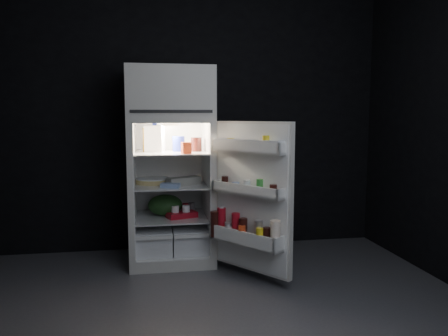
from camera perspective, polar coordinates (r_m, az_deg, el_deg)
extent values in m
cube|color=#515156|center=(3.07, -2.19, -19.35)|extent=(4.00, 3.40, 0.00)
cube|color=black|center=(4.44, -5.14, 6.75)|extent=(4.00, 0.00, 2.70)
cube|color=black|center=(1.09, 9.31, 6.75)|extent=(4.00, 0.00, 2.70)
cube|color=silver|center=(4.24, -6.82, -11.13)|extent=(0.76, 0.70, 0.10)
cube|color=silver|center=(4.09, -11.93, -2.52)|extent=(0.05, 0.70, 1.20)
cube|color=silver|center=(4.12, -2.01, -2.31)|extent=(0.05, 0.70, 1.20)
cube|color=white|center=(4.41, -7.15, -1.75)|extent=(0.66, 0.05, 1.20)
cube|color=silver|center=(4.03, -7.08, 6.45)|extent=(0.76, 0.70, 0.06)
cube|color=silver|center=(4.04, -7.13, 9.85)|extent=(0.76, 0.70, 0.42)
cube|color=black|center=(3.68, -6.84, 7.36)|extent=(0.68, 0.01, 0.02)
cube|color=white|center=(4.06, -11.54, -2.57)|extent=(0.01, 0.65, 1.20)
cube|color=white|center=(4.09, -2.36, -2.37)|extent=(0.01, 0.65, 1.20)
cube|color=white|center=(4.01, -7.05, 5.96)|extent=(0.66, 0.65, 0.01)
cube|color=white|center=(4.20, -6.82, -10.53)|extent=(0.66, 0.65, 0.01)
cube|color=white|center=(4.02, -7.00, 2.03)|extent=(0.65, 0.63, 0.01)
cube|color=white|center=(4.06, -6.94, -2.20)|extent=(0.65, 0.63, 0.01)
cube|color=white|center=(4.12, -6.88, -6.33)|extent=(0.65, 0.63, 0.01)
cube|color=white|center=(4.18, -9.14, -8.99)|extent=(0.32, 0.59, 0.22)
cube|color=white|center=(4.19, -4.57, -8.87)|extent=(0.32, 0.59, 0.22)
cube|color=white|center=(3.84, -9.11, -9.01)|extent=(0.32, 0.02, 0.03)
cube|color=white|center=(3.86, -4.15, -8.87)|extent=(0.32, 0.02, 0.03)
cube|color=#FFE5B2|center=(3.96, -7.02, 5.65)|extent=(0.14, 0.14, 0.02)
cube|color=silver|center=(3.55, 3.78, -3.79)|extent=(0.50, 0.64, 1.22)
cube|color=white|center=(3.53, 3.50, -3.85)|extent=(0.44, 0.58, 1.18)
cube|color=white|center=(3.45, 3.09, 2.11)|extent=(0.48, 0.60, 0.02)
cube|color=white|center=(3.42, 2.72, 2.72)|extent=(0.43, 0.55, 0.10)
cube|color=white|center=(3.24, 7.57, 2.45)|extent=(0.08, 0.07, 0.10)
cube|color=white|center=(3.66, -0.86, 3.00)|extent=(0.08, 0.07, 0.10)
cube|color=white|center=(3.49, 3.00, -3.39)|extent=(0.49, 0.60, 0.02)
cube|color=white|center=(3.45, 2.58, -2.92)|extent=(0.43, 0.55, 0.09)
cube|color=white|center=(3.28, 7.43, -3.47)|extent=(0.09, 0.08, 0.09)
cube|color=white|center=(3.70, -0.90, -2.26)|extent=(0.09, 0.08, 0.09)
cube|color=white|center=(3.56, 2.75, -9.85)|extent=(0.52, 0.63, 0.02)
cube|color=white|center=(3.51, 2.11, -9.22)|extent=(0.43, 0.55, 0.13)
cube|color=white|center=(3.35, 7.12, -10.01)|extent=(0.12, 0.10, 0.13)
cube|color=white|center=(3.76, -1.11, -8.09)|extent=(0.12, 0.10, 0.13)
cube|color=white|center=(3.44, 3.10, 3.64)|extent=(0.47, 0.58, 0.02)
cylinder|color=yellow|center=(3.33, 5.48, 3.17)|extent=(0.08, 0.08, 0.12)
cylinder|color=yellow|center=(3.56, 0.88, 3.18)|extent=(0.08, 0.08, 0.09)
cylinder|color=black|center=(3.32, 6.45, -2.96)|extent=(0.08, 0.08, 0.09)
cylinder|color=#338C33|center=(3.39, 4.69, -2.47)|extent=(0.07, 0.07, 0.12)
cylinder|color=silver|center=(3.48, 3.01, -2.41)|extent=(0.08, 0.08, 0.10)
cylinder|color=#7C94BF|center=(3.55, 1.53, -2.44)|extent=(0.08, 0.08, 0.07)
cylinder|color=black|center=(3.63, 0.12, -1.95)|extent=(0.08, 0.08, 0.11)
cylinder|color=#F7E2CA|center=(3.35, 6.72, -8.75)|extent=(0.11, 0.11, 0.23)
cylinder|color=black|center=(3.41, 5.62, -9.07)|extent=(0.08, 0.08, 0.16)
cylinder|color=silver|center=(3.45, 4.56, -8.49)|extent=(0.10, 0.10, 0.21)
cylinder|color=black|center=(3.55, 2.52, -8.12)|extent=(0.10, 0.10, 0.20)
cylinder|color=maroon|center=(3.59, 1.54, -7.67)|extent=(0.10, 0.10, 0.23)
cylinder|color=silver|center=(3.66, 0.59, -8.13)|extent=(0.09, 0.09, 0.14)
cylinder|color=maroon|center=(3.70, -0.33, -7.11)|extent=(0.10, 0.10, 0.24)
cylinder|color=yellow|center=(3.40, 4.66, -9.13)|extent=(0.08, 0.08, 0.16)
cylinder|color=red|center=(3.51, 2.33, -8.70)|extent=(0.08, 0.08, 0.15)
cylinder|color=silver|center=(3.61, 0.63, -8.56)|extent=(0.08, 0.08, 0.11)
cylinder|color=black|center=(3.70, -1.21, -7.32)|extent=(0.10, 0.10, 0.22)
cylinder|color=white|center=(3.67, -0.33, -5.29)|extent=(0.05, 0.05, 0.02)
cube|color=white|center=(4.05, -9.02, 3.81)|extent=(0.19, 0.19, 0.24)
cylinder|color=#1D2C9F|center=(4.07, -5.96, 3.16)|extent=(0.15, 0.15, 0.14)
cylinder|color=black|center=(4.04, -3.64, 3.10)|extent=(0.13, 0.13, 0.13)
cylinder|color=gold|center=(4.07, -9.98, 3.66)|extent=(0.11, 0.11, 0.22)
cube|color=red|center=(3.81, -4.95, 2.63)|extent=(0.09, 0.08, 0.10)
cube|color=gray|center=(4.01, -5.29, -1.70)|extent=(0.33, 0.23, 0.07)
cylinder|color=tan|center=(4.14, -9.29, -1.71)|extent=(0.40, 0.40, 0.04)
cube|color=#7C94BF|center=(3.86, -7.02, -2.28)|extent=(0.18, 0.13, 0.04)
cube|color=#F7E2CA|center=(4.23, -3.90, -1.37)|extent=(0.15, 0.14, 0.05)
ellipsoid|color=#193815|center=(4.13, -7.68, -4.81)|extent=(0.39, 0.36, 0.20)
cube|color=maroon|center=(4.04, -5.54, -6.09)|extent=(0.30, 0.22, 0.05)
cylinder|color=maroon|center=(4.24, -5.15, -5.22)|extent=(0.09, 0.09, 0.09)
cylinder|color=silver|center=(4.27, -4.27, -5.13)|extent=(0.07, 0.07, 0.09)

